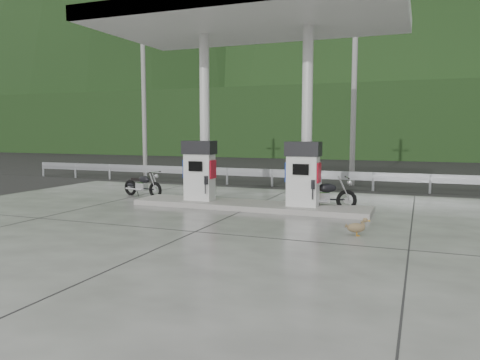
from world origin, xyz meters
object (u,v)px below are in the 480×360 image
(gas_pump_left, at_px, (199,171))
(motorcycle_right, at_px, (324,196))
(gas_pump_right, at_px, (303,174))
(duck, at_px, (356,228))
(motorcycle_left, at_px, (143,185))

(gas_pump_left, height_order, motorcycle_right, gas_pump_left)
(gas_pump_right, xyz_separation_m, duck, (1.80, -2.61, -0.88))
(motorcycle_left, distance_m, duck, 8.41)
(gas_pump_left, xyz_separation_m, gas_pump_right, (3.20, 0.00, 0.00))
(gas_pump_right, relative_size, motorcycle_right, 1.03)
(gas_pump_left, bearing_deg, gas_pump_right, 0.00)
(gas_pump_left, xyz_separation_m, motorcycle_left, (-2.62, 0.92, -0.66))
(motorcycle_right, relative_size, duck, 3.73)
(motorcycle_left, height_order, duck, motorcycle_left)
(gas_pump_right, distance_m, duck, 3.29)
(motorcycle_right, height_order, duck, motorcycle_right)
(gas_pump_left, bearing_deg, motorcycle_left, 160.70)
(gas_pump_right, xyz_separation_m, motorcycle_right, (0.51, 0.42, -0.63))
(gas_pump_right, bearing_deg, motorcycle_left, 171.03)
(duck, bearing_deg, motorcycle_left, 139.34)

